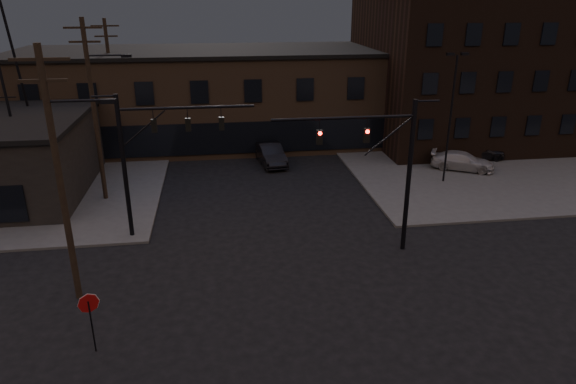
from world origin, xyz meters
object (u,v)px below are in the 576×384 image
at_px(traffic_signal_far, 147,150).
at_px(parked_car_lot_b, 463,161).
at_px(car_crossing, 271,154).
at_px(parked_car_lot_a, 477,150).
at_px(traffic_signal_near, 388,161).
at_px(stop_sign, 89,309).

distance_m(traffic_signal_far, parked_car_lot_b, 24.10).
height_order(parked_car_lot_b, car_crossing, car_crossing).
xyz_separation_m(traffic_signal_far, parked_car_lot_b, (22.24, 8.30, -4.18)).
distance_m(parked_car_lot_a, car_crossing, 16.89).
bearing_deg(traffic_signal_near, stop_sign, -154.10).
xyz_separation_m(stop_sign, parked_car_lot_b, (23.52, 18.28, -1.01)).
relative_size(traffic_signal_near, car_crossing, 1.61).
bearing_deg(parked_car_lot_b, car_crossing, 102.80).
bearing_deg(parked_car_lot_b, traffic_signal_near, 167.45).
relative_size(traffic_signal_far, stop_sign, 3.23).
height_order(traffic_signal_far, parked_car_lot_a, traffic_signal_far).
bearing_deg(traffic_signal_far, parked_car_lot_a, 23.56).
height_order(stop_sign, parked_car_lot_b, stop_sign).
bearing_deg(traffic_signal_far, traffic_signal_near, -16.17).
distance_m(traffic_signal_near, car_crossing, 16.81).
xyz_separation_m(parked_car_lot_a, parked_car_lot_b, (-2.47, -2.47, -0.05)).
relative_size(traffic_signal_far, parked_car_lot_b, 1.71).
bearing_deg(parked_car_lot_b, traffic_signal_far, 138.65).
height_order(traffic_signal_near, traffic_signal_far, same).
bearing_deg(parked_car_lot_a, parked_car_lot_b, 145.75).
distance_m(traffic_signal_near, parked_car_lot_a, 19.49).
relative_size(stop_sign, car_crossing, 0.50).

